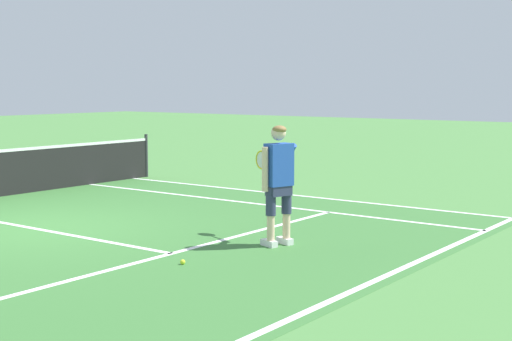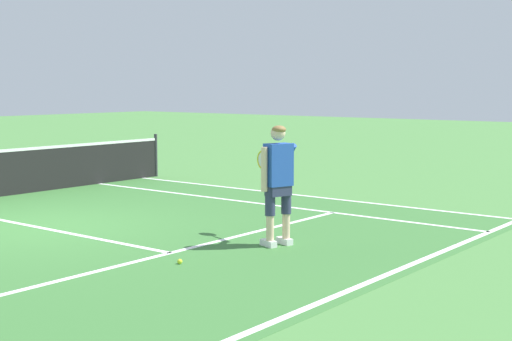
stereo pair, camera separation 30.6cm
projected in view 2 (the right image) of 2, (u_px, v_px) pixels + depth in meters
ground_plane at (35, 227)px, 11.89m from camera, size 80.00×80.00×0.00m
court_inner_surface at (87, 237)px, 11.09m from camera, size 10.98×9.67×0.00m
line_baseline at (353, 289)px, 8.24m from camera, size 10.98×0.10×0.01m
line_service at (170, 253)px, 10.01m from camera, size 8.23×0.10×0.01m
line_centre_service at (30, 226)px, 11.97m from camera, size 0.10×6.40×0.01m
line_singles_right at (256, 203)px, 14.30m from camera, size 0.10×9.27×0.01m
line_doubles_right at (296, 195)px, 15.38m from camera, size 0.10×9.27×0.01m
tennis_player at (278, 177)px, 10.39m from camera, size 0.90×1.02×1.71m
tennis_ball_near_feet at (180, 261)px, 9.39m from camera, size 0.07×0.07×0.07m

